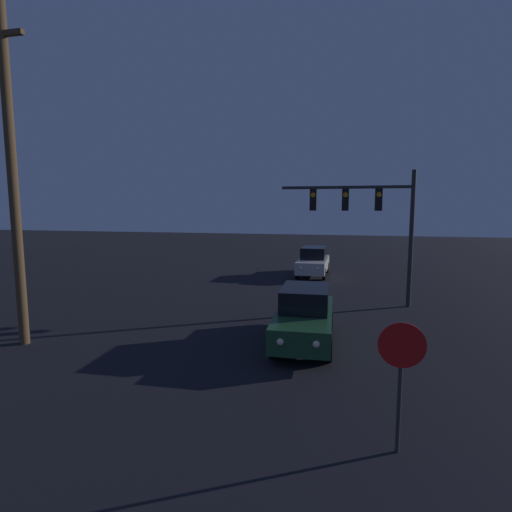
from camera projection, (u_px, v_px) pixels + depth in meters
car_near at (304, 316)px, 12.02m from camera, size 1.78×4.35×1.69m
car_far at (313, 261)px, 23.78m from camera, size 1.74×4.33×1.69m
traffic_signal_mast at (370, 213)px, 16.34m from camera, size 5.37×0.30×5.56m
stop_sign at (401, 362)px, 6.52m from camera, size 0.76×0.07×2.26m
utility_pole at (12, 174)px, 11.42m from camera, size 1.34×0.28×9.80m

